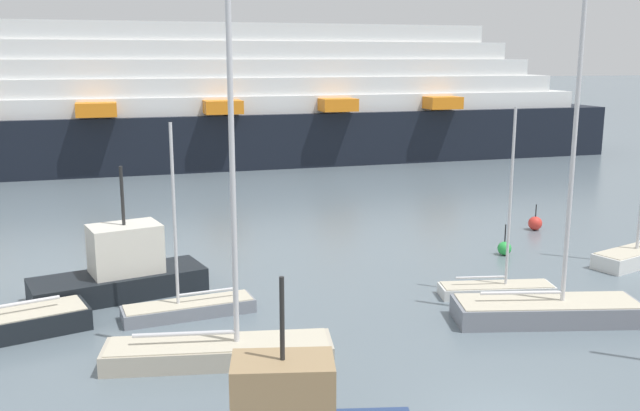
{
  "coord_description": "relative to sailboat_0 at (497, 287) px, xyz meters",
  "views": [
    {
      "loc": [
        -10.05,
        -14.18,
        9.46
      ],
      "look_at": [
        0.0,
        15.18,
        2.88
      ],
      "focal_mm": 39.18,
      "sensor_mm": 36.0,
      "label": 1
    }
  ],
  "objects": [
    {
      "name": "sailboat_0",
      "position": [
        0.0,
        0.0,
        0.0
      ],
      "size": [
        4.75,
        2.29,
        7.63
      ],
      "rotation": [
        0.0,
        0.0,
        -0.25
      ],
      "color": "white",
      "rests_on": "ground_plane"
    },
    {
      "name": "sailboat_1",
      "position": [
        0.19,
        -3.01,
        0.18
      ],
      "size": [
        7.04,
        3.83,
        11.54
      ],
      "rotation": [
        0.0,
        0.0,
        -0.29
      ],
      "color": "gray",
      "rests_on": "ground_plane"
    },
    {
      "name": "sailboat_4",
      "position": [
        -12.15,
        1.8,
        -0.0
      ],
      "size": [
        4.95,
        1.61,
        7.24
      ],
      "rotation": [
        0.0,
        0.0,
        3.2
      ],
      "color": "gray",
      "rests_on": "ground_plane"
    },
    {
      "name": "sailboat_6",
      "position": [
        -11.84,
        -2.62,
        0.21
      ],
      "size": [
        7.37,
        3.25,
        11.91
      ],
      "rotation": [
        0.0,
        0.0,
        -0.22
      ],
      "color": "#BCB29E",
      "rests_on": "ground_plane"
    },
    {
      "name": "fishing_boat_1",
      "position": [
        -14.35,
        4.98,
        0.68
      ],
      "size": [
        7.12,
        3.63,
        5.29
      ],
      "rotation": [
        0.0,
        0.0,
        0.19
      ],
      "color": "black",
      "rests_on": "ground_plane"
    },
    {
      "name": "channel_buoy_1",
      "position": [
        8.21,
        8.87,
        0.02
      ],
      "size": [
        0.77,
        0.77,
        1.46
      ],
      "color": "red",
      "rests_on": "ground_plane"
    },
    {
      "name": "channel_buoy_2",
      "position": [
        3.7,
        5.05,
        -0.02
      ],
      "size": [
        0.67,
        0.67,
        1.54
      ],
      "color": "green",
      "rests_on": "ground_plane"
    },
    {
      "name": "cruise_ship",
      "position": [
        -9.18,
        40.71,
        5.01
      ],
      "size": [
        85.95,
        16.05,
        16.68
      ],
      "rotation": [
        0.0,
        0.0,
        -0.04
      ],
      "color": "black",
      "rests_on": "ground_plane"
    }
  ]
}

